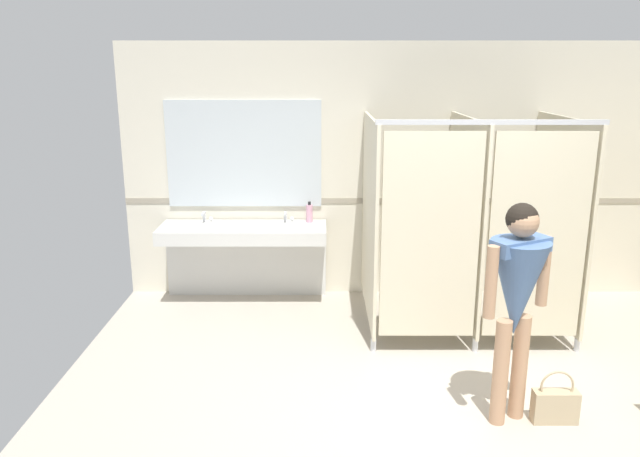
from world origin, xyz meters
The scene contains 9 objects.
ground_plane centered at (0.00, 0.00, -0.05)m, with size 6.23×5.82×0.10m, color #B2A899.
wall_back centered at (0.00, 2.67, 1.36)m, with size 6.23×0.12×2.71m, color beige.
wall_back_tile_band centered at (0.00, 2.61, 1.05)m, with size 6.23×0.01×0.06m, color #9E937F.
vanity_counter centered at (-1.82, 2.39, 0.62)m, with size 1.74×0.56×0.96m.
mirror_panel centered at (-1.82, 2.60, 1.56)m, with size 1.64×0.02×1.13m, color silver.
bathroom_stalls centered at (0.37, 1.63, 1.07)m, with size 1.88×1.53×2.05m.
person_standing centered at (0.33, 0.04, 1.00)m, with size 0.54×0.54×1.59m.
handbag centered at (0.66, 0.00, 0.14)m, with size 0.32×0.11×0.40m.
soap_dispenser centered at (-1.12, 2.48, 0.94)m, with size 0.07×0.07×0.22m.
Camera 1 is at (-1.01, -3.89, 2.47)m, focal length 34.49 mm.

